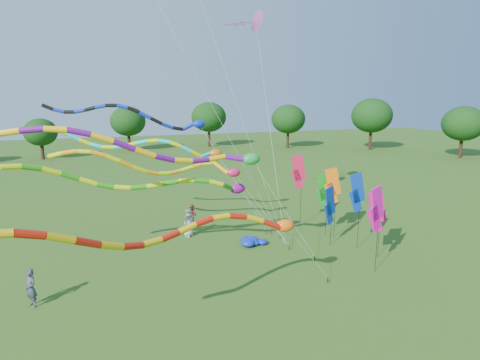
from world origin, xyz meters
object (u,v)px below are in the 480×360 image
object	(u,v)px
person_a	(189,223)
person_b	(31,288)
tube_kite_red	(203,229)
tube_kite_orange	(173,167)
blue_nylon_heap	(256,241)
person_c	(192,215)

from	to	relation	value
person_a	person_b	size ratio (longest dim) A/B	1.03
tube_kite_red	tube_kite_orange	bearing A→B (deg)	71.59
blue_nylon_heap	person_b	world-z (taller)	person_b
person_c	blue_nylon_heap	bearing A→B (deg)	173.70
person_c	tube_kite_red	bearing A→B (deg)	133.73
tube_kite_orange	tube_kite_red	bearing A→B (deg)	-90.08
blue_nylon_heap	person_b	xyz separation A→B (m)	(-12.32, -3.62, 0.64)
person_a	blue_nylon_heap	bearing A→B (deg)	-75.07
tube_kite_orange	person_a	world-z (taller)	tube_kite_orange
blue_nylon_heap	person_c	size ratio (longest dim) A/B	1.16
tube_kite_red	person_b	world-z (taller)	tube_kite_red
person_a	person_b	world-z (taller)	person_a
person_a	person_b	distance (m)	10.97
tube_kite_orange	person_b	size ratio (longest dim) A/B	7.15
tube_kite_orange	blue_nylon_heap	world-z (taller)	tube_kite_orange
tube_kite_red	blue_nylon_heap	bearing A→B (deg)	39.03
tube_kite_red	person_c	bearing A→B (deg)	61.95
person_a	person_b	xyz separation A→B (m)	(-8.69, -6.70, -0.03)
tube_kite_red	person_b	size ratio (longest dim) A/B	7.51
blue_nylon_heap	tube_kite_red	bearing A→B (deg)	-124.02
tube_kite_red	person_a	bearing A→B (deg)	63.46
person_c	person_a	bearing A→B (deg)	126.12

